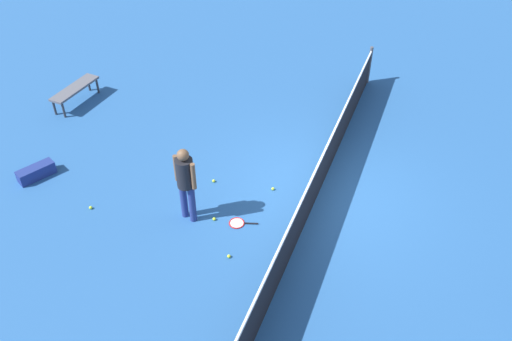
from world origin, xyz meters
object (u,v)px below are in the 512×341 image
Objects in this scene: tennis_ball_midcourt at (229,256)px; tennis_ball_stray_left at (91,208)px; tennis_racket_near_player at (238,223)px; equipment_bag at (38,171)px; tennis_ball_near_player at (273,189)px; player_near_side at (186,179)px; tennis_ball_baseline at (214,181)px; tennis_ball_by_net at (214,219)px; courtside_bench at (75,90)px.

tennis_ball_stray_left is at bearing -93.66° from tennis_ball_midcourt.
tennis_racket_near_player is 4.67m from equipment_bag.
tennis_ball_near_player is at bearing 165.66° from tennis_racket_near_player.
equipment_bag reaches higher than tennis_ball_midcourt.
equipment_bag is at bearing -98.02° from tennis_ball_midcourt.
player_near_side is 25.76× the size of tennis_ball_midcourt.
tennis_ball_baseline is (-0.99, -0.98, 0.02)m from tennis_racket_near_player.
tennis_ball_by_net is 4.18m from equipment_bag.
tennis_racket_near_player is 9.20× the size of tennis_ball_baseline.
tennis_ball_near_player is at bearing 176.54° from tennis_ball_midcourt.
tennis_ball_by_net is (0.08, -0.48, 0.02)m from tennis_racket_near_player.
tennis_ball_by_net reaches higher than tennis_racket_near_player.
tennis_racket_near_player is at bearing 99.76° from tennis_ball_by_net.
tennis_ball_midcourt is at bearing 11.57° from tennis_racket_near_player.
courtside_bench is 3.05m from equipment_bag.
tennis_ball_midcourt is 6.87m from courtside_bench.
player_near_side is 25.76× the size of tennis_ball_baseline.
tennis_ball_midcourt is (0.89, 0.18, 0.02)m from tennis_racket_near_player.
tennis_ball_baseline reaches higher than tennis_racket_near_player.
tennis_ball_baseline is at bearing 108.02° from equipment_bag.
tennis_ball_baseline is at bearing -135.25° from tennis_racket_near_player.
tennis_racket_near_player is 9.20× the size of tennis_ball_midcourt.
player_near_side reaches higher than tennis_ball_midcourt.
equipment_bag reaches higher than tennis_ball_by_net.
tennis_ball_stray_left is at bearing -76.11° from player_near_side.
courtside_bench is (-1.45, -5.99, 0.38)m from tennis_ball_near_player.
tennis_racket_near_player is at bearing 92.50° from equipment_bag.
courtside_bench is at bearing -115.08° from tennis_racket_near_player.
player_near_side is at bearing 58.81° from courtside_bench.
courtside_bench is at bearing -121.19° from player_near_side.
tennis_ball_stray_left is 0.04× the size of courtside_bench.
tennis_ball_stray_left is 1.75m from equipment_bag.
equipment_bag is at bearing -74.17° from tennis_ball_near_player.
courtside_bench is at bearing -141.15° from tennis_ball_stray_left.
player_near_side is at bearing 0.18° from tennis_ball_baseline.
tennis_ball_stray_left is (1.89, -3.30, 0.00)m from tennis_ball_near_player.
tennis_ball_baseline is at bearing 70.47° from courtside_bench.
tennis_ball_midcourt and tennis_ball_stray_left have the same top height.
player_near_side reaches higher than tennis_ball_baseline.
tennis_ball_midcourt is at bearing 58.95° from player_near_side.
tennis_ball_near_player is at bearing 137.23° from player_near_side.
equipment_bag is (0.20, -4.67, 0.13)m from tennis_racket_near_player.
tennis_ball_by_net is at bearing 103.49° from tennis_ball_stray_left.
player_near_side is 25.76× the size of tennis_ball_by_net.
tennis_racket_near_player is at bearing 64.92° from courtside_bench.
tennis_ball_midcourt is at bearing 31.80° from tennis_ball_baseline.
courtside_bench reaches higher than tennis_racket_near_player.
tennis_ball_by_net and tennis_ball_midcourt have the same top height.
tennis_ball_baseline is 3.87m from equipment_bag.
tennis_ball_by_net is (-0.10, 0.50, -0.98)m from player_near_side.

